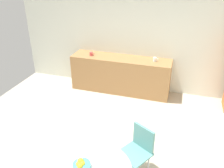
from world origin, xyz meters
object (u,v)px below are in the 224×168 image
fruit_bowl (81,165)px  mug_green (91,54)px  chair_teal (139,146)px  mug_white (155,59)px

fruit_bowl → mug_green: bearing=109.7°
chair_teal → mug_green: bearing=125.1°
mug_white → mug_green: (-1.58, -0.09, 0.00)m
chair_teal → mug_green: 3.06m
fruit_bowl → mug_green: size_ratio=1.72×
chair_teal → fruit_bowl: size_ratio=3.74×
fruit_bowl → mug_green: (-1.18, 3.30, 0.16)m
mug_green → fruit_bowl: bearing=-70.3°
chair_teal → fruit_bowl: (-0.56, -0.83, 0.27)m
chair_teal → mug_white: 2.60m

